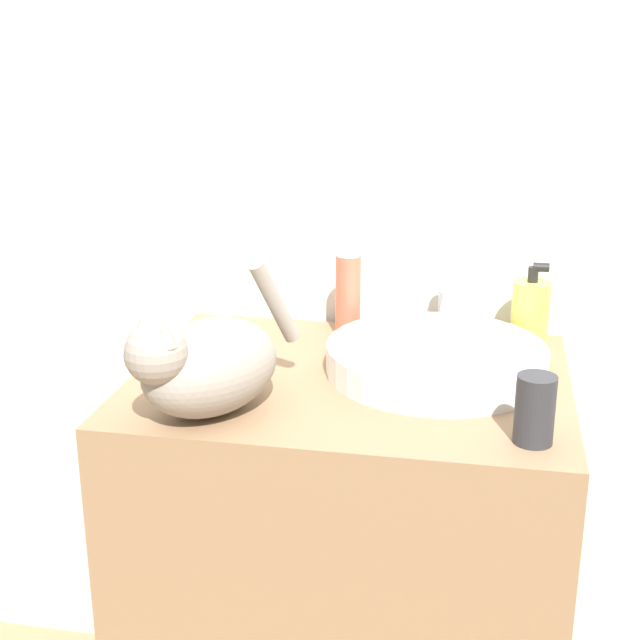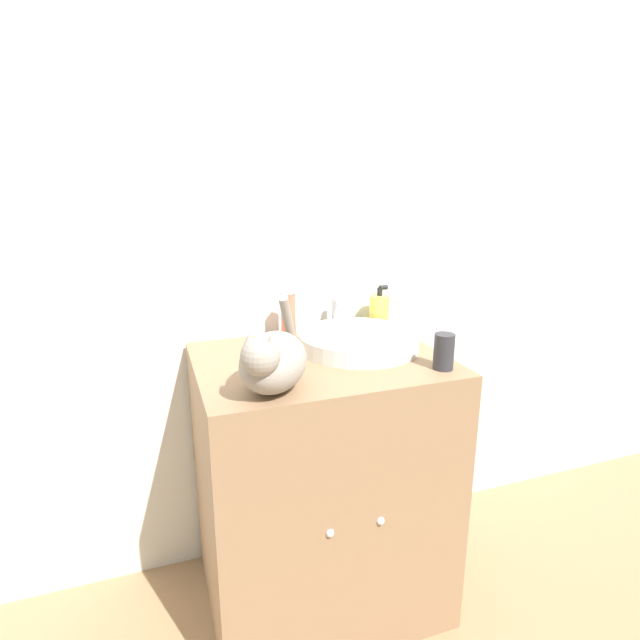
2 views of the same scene
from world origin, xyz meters
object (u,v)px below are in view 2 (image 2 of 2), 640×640
(cat, at_px, (272,360))
(soap_bottle, at_px, (379,311))
(spray_bottle, at_px, (288,312))
(cup, at_px, (444,352))

(cat, height_order, soap_bottle, cat)
(soap_bottle, bearing_deg, cat, -140.12)
(spray_bottle, distance_m, cup, 0.56)
(cat, height_order, spray_bottle, cat)
(cat, relative_size, cup, 3.17)
(soap_bottle, xyz_separation_m, cup, (-0.01, -0.45, -0.01))
(spray_bottle, xyz_separation_m, cup, (0.35, -0.43, -0.04))
(spray_bottle, bearing_deg, cup, -50.59)
(cat, xyz_separation_m, cup, (0.52, -0.01, -0.03))
(cup, bearing_deg, spray_bottle, 129.41)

